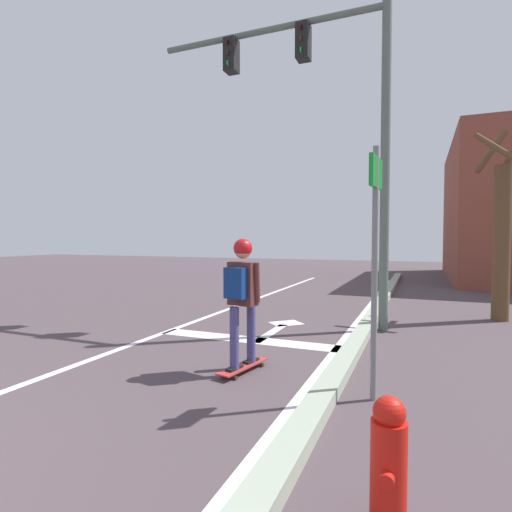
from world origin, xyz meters
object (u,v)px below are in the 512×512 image
Objects in this scene: skater at (242,287)px; fire_hydrant at (389,461)px; street_sign_post at (375,237)px; roadside_tree at (502,232)px; skateboard at (243,366)px; traffic_signal_mast at (323,97)px.

fire_hydrant is (1.81, -2.03, -0.66)m from skater.
roadside_tree reaches higher than street_sign_post.
skateboard is at bearing 78.49° from skater.
roadside_tree is (3.12, 1.74, -2.42)m from traffic_signal_mast.
skater is 0.61× the size of street_sign_post.
fire_hydrant is at bearing -48.33° from skater.
street_sign_post is at bearing -9.71° from skater.
street_sign_post is 3.41× the size of fire_hydrant.
fire_hydrant is (1.80, -2.05, 0.30)m from skateboard.
roadside_tree reaches higher than fire_hydrant.
street_sign_post is (1.54, -0.28, 1.55)m from skateboard.
traffic_signal_mast is 2.39× the size of street_sign_post.
traffic_signal_mast reaches higher than fire_hydrant.
street_sign_post is at bearing 98.60° from fire_hydrant.
traffic_signal_mast is (0.28, 2.94, 3.13)m from skater.
skater is 4.30m from traffic_signal_mast.
street_sign_post reaches higher than skateboard.
skater is (-0.00, -0.02, 0.96)m from skateboard.
skater is 2.80m from fire_hydrant.
skateboard is 0.96m from skater.
skateboard is at bearing -95.42° from traffic_signal_mast.
roadside_tree is at bearing 29.16° from traffic_signal_mast.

